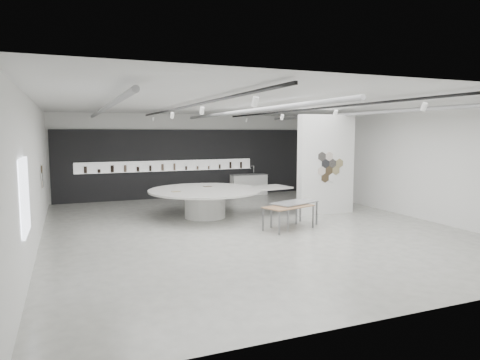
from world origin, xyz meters
name	(u,v)px	position (x,y,z in m)	size (l,w,h in m)	color
room	(245,161)	(-0.09, 0.00, 2.07)	(12.02, 14.02, 3.82)	#AFAFA5
back_wall_display	(188,164)	(-0.08, 6.93, 1.54)	(11.80, 0.27, 3.10)	black
partition_column	(326,165)	(3.50, 1.00, 1.80)	(2.20, 0.38, 3.60)	white
display_island	(207,199)	(-0.72, 1.96, 0.65)	(5.46, 4.52, 1.01)	white
sample_table_wood	(289,208)	(1.01, -0.79, 0.68)	(1.72, 1.21, 0.73)	#99704F
sample_table_stone	(295,204)	(1.40, -0.46, 0.71)	(1.69, 1.26, 0.78)	gray
kitchen_counter	(249,184)	(2.81, 6.53, 0.49)	(1.77, 0.76, 1.37)	white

